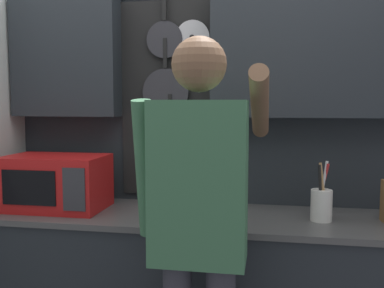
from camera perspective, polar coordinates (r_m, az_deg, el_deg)
back_wall_unit at (r=2.44m, az=2.49°, el=4.20°), size 2.87×0.20×2.39m
microwave at (r=2.47m, az=-17.70°, el=-4.87°), size 0.54×0.35×0.29m
utensil_crock at (r=2.22m, az=16.88°, el=-7.59°), size 0.10×0.10×0.30m
person at (r=1.75m, az=0.98°, el=-9.34°), size 0.54×0.65×1.77m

